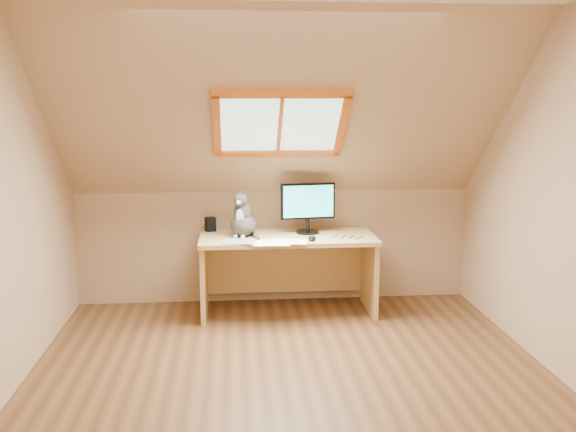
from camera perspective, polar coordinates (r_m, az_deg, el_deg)
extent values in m
plane|color=brown|center=(4.30, 0.39, -14.51)|extent=(3.50, 3.50, 0.00)
cube|color=tan|center=(2.25, 4.61, -5.37)|extent=(3.50, 0.02, 2.40)
cube|color=tan|center=(4.47, 23.39, 1.67)|extent=(0.02, 3.50, 2.40)
cube|color=tan|center=(5.80, -1.22, -2.69)|extent=(3.50, 0.02, 1.00)
cube|color=tan|center=(4.87, -0.67, 9.08)|extent=(3.50, 1.56, 1.41)
cube|color=#B2E0CC|center=(4.95, -0.73, 8.29)|extent=(0.90, 0.53, 0.48)
cube|color=orange|center=(4.95, -0.73, 8.29)|extent=(1.02, 0.64, 0.59)
cube|color=tan|center=(5.41, -0.04, -1.95)|extent=(1.48, 0.65, 0.04)
cube|color=tan|center=(5.48, -7.47, -5.52)|extent=(0.04, 0.58, 0.64)
cube|color=tan|center=(5.59, 7.24, -5.17)|extent=(0.04, 0.58, 0.64)
cube|color=tan|center=(5.77, -0.29, -4.60)|extent=(1.38, 0.03, 0.45)
cylinder|color=black|center=(5.51, 1.76, -1.43)|extent=(0.20, 0.20, 0.02)
cylinder|color=black|center=(5.50, 1.76, -0.79)|extent=(0.03, 0.03, 0.11)
cube|color=black|center=(5.46, 1.77, 1.34)|extent=(0.47, 0.09, 0.31)
cube|color=#21A6E0|center=(5.44, 1.83, 1.30)|extent=(0.43, 0.06, 0.27)
ellipsoid|color=#4A4442|center=(5.40, -4.01, -0.79)|extent=(0.29, 0.32, 0.19)
ellipsoid|color=#4A4442|center=(5.36, -4.08, 0.33)|extent=(0.18, 0.18, 0.20)
ellipsoid|color=silver|center=(5.31, -4.30, -0.01)|extent=(0.08, 0.06, 0.12)
ellipsoid|color=#4A4442|center=(5.30, -4.26, 1.46)|extent=(0.14, 0.13, 0.11)
sphere|color=silver|center=(5.26, -4.43, 1.19)|extent=(0.04, 0.04, 0.04)
cone|color=#4A4442|center=(5.32, -4.56, 2.07)|extent=(0.06, 0.07, 0.07)
cone|color=#4A4442|center=(5.30, -3.83, 2.04)|extent=(0.07, 0.06, 0.07)
cube|color=black|center=(5.62, -6.91, -0.74)|extent=(0.10, 0.10, 0.12)
cube|color=#B2B2B7|center=(5.16, -4.34, -2.30)|extent=(0.28, 0.22, 0.01)
ellipsoid|color=black|center=(5.22, 2.14, -2.00)|extent=(0.09, 0.12, 0.04)
cube|color=white|center=(5.14, -0.89, -2.38)|extent=(0.33, 0.27, 0.00)
cube|color=white|center=(5.14, -0.89, -2.36)|extent=(0.32, 0.24, 0.00)
cube|color=white|center=(5.14, -0.89, -2.34)|extent=(0.35, 0.30, 0.00)
cube|color=white|center=(5.14, -0.89, -2.33)|extent=(0.34, 0.28, 0.00)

